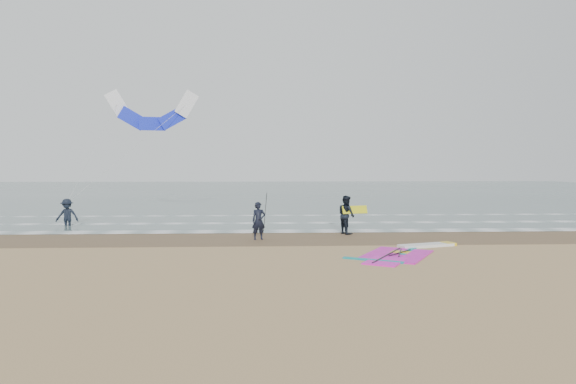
{
  "coord_description": "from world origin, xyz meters",
  "views": [
    {
      "loc": [
        -1.15,
        -17.79,
        3.4
      ],
      "look_at": [
        -0.08,
        5.0,
        2.2
      ],
      "focal_mm": 32.0,
      "sensor_mm": 36.0,
      "label": 1
    }
  ],
  "objects_px": {
    "person_standing": "(259,221)",
    "surf_kite": "(152,114)",
    "windsurf_rig": "(406,252)",
    "person_wading": "(67,209)",
    "person_walking": "(346,215)"
  },
  "relations": [
    {
      "from": "person_walking",
      "to": "surf_kite",
      "type": "height_order",
      "value": "surf_kite"
    },
    {
      "from": "person_standing",
      "to": "windsurf_rig",
      "type": "bearing_deg",
      "value": -48.33
    },
    {
      "from": "person_walking",
      "to": "person_wading",
      "type": "bearing_deg",
      "value": 52.77
    },
    {
      "from": "person_wading",
      "to": "windsurf_rig",
      "type": "bearing_deg",
      "value": -33.44
    },
    {
      "from": "windsurf_rig",
      "to": "surf_kite",
      "type": "height_order",
      "value": "surf_kite"
    },
    {
      "from": "windsurf_rig",
      "to": "person_wading",
      "type": "height_order",
      "value": "person_wading"
    },
    {
      "from": "surf_kite",
      "to": "windsurf_rig",
      "type": "bearing_deg",
      "value": -48.07
    },
    {
      "from": "windsurf_rig",
      "to": "surf_kite",
      "type": "relative_size",
      "value": 0.75
    },
    {
      "from": "person_walking",
      "to": "surf_kite",
      "type": "distance_m",
      "value": 15.28
    },
    {
      "from": "person_walking",
      "to": "person_standing",
      "type": "bearing_deg",
      "value": 89.25
    },
    {
      "from": "person_walking",
      "to": "person_wading",
      "type": "xyz_separation_m",
      "value": [
        -15.0,
        3.94,
        -0.01
      ]
    },
    {
      "from": "person_standing",
      "to": "surf_kite",
      "type": "bearing_deg",
      "value": 109.31
    },
    {
      "from": "person_wading",
      "to": "surf_kite",
      "type": "distance_m",
      "value": 8.3
    },
    {
      "from": "windsurf_rig",
      "to": "person_walking",
      "type": "height_order",
      "value": "person_walking"
    },
    {
      "from": "person_wading",
      "to": "person_walking",
      "type": "bearing_deg",
      "value": -18.2
    }
  ]
}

